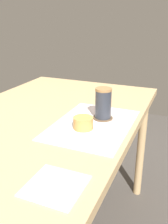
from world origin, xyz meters
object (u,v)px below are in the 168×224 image
Objects in this scene: pastry at (83,123)px; coffee_mug at (103,103)px; dining_table at (38,136)px; pastry_plate at (83,130)px.

coffee_mug is (0.15, -0.03, 0.04)m from pastry.
pastry is at bearing -96.85° from dining_table.
coffee_mug is at bearing -63.98° from dining_table.
coffee_mug is at bearing -10.38° from pastry.
coffee_mug reaches higher than pastry.
pastry_plate is at bearing 169.62° from coffee_mug.
pastry is 0.16m from coffee_mug.
dining_table is at bearing 116.02° from coffee_mug.
pastry is (-0.03, -0.23, 0.11)m from dining_table.
pastry_plate is 0.17m from coffee_mug.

